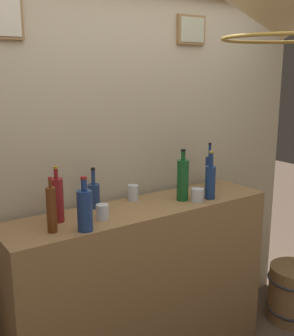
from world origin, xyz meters
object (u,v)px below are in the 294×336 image
liquor_bottle_amaro (183,179)px  glass_tumbler_shot (197,195)px  glass_tumbler_rocks (102,212)px  wooden_barrel (294,293)px  pendant_lamp (284,20)px  glass_tumbler_highball (133,193)px  liquor_bottle_vermouth (85,210)px  liquor_bottle_gin (57,199)px  liquor_bottle_scotch (52,209)px  liquor_bottle_mezcal (210,181)px  liquor_bottle_rum (94,195)px  liquor_bottle_sherry (209,173)px

liquor_bottle_amaro → glass_tumbler_shot: size_ratio=3.95×
glass_tumbler_rocks → wooden_barrel: bearing=-5.6°
pendant_lamp → glass_tumbler_highball: bearing=103.1°
liquor_bottle_vermouth → glass_tumbler_shot: liquor_bottle_vermouth is taller
liquor_bottle_amaro → glass_tumbler_highball: bearing=147.2°
pendant_lamp → wooden_barrel: 2.24m
liquor_bottle_gin → wooden_barrel: (1.79, -0.26, -1.01)m
glass_tumbler_highball → liquor_bottle_scotch: bearing=-160.8°
liquor_bottle_gin → glass_tumbler_highball: liquor_bottle_gin is taller
liquor_bottle_vermouth → liquor_bottle_gin: (-0.06, 0.20, 0.01)m
liquor_bottle_mezcal → glass_tumbler_shot: 0.13m
liquor_bottle_mezcal → glass_tumbler_shot: bearing=179.2°
liquor_bottle_amaro → wooden_barrel: size_ratio=0.76×
liquor_bottle_amaro → liquor_bottle_vermouth: bearing=-170.6°
glass_tumbler_shot → wooden_barrel: 1.32m
liquor_bottle_vermouth → liquor_bottle_rum: 0.37m
liquor_bottle_amaro → liquor_bottle_scotch: size_ratio=1.13×
liquor_bottle_gin → liquor_bottle_scotch: liquor_bottle_gin is taller
liquor_bottle_mezcal → wooden_barrel: (0.83, -0.11, -1.00)m
liquor_bottle_vermouth → liquor_bottle_amaro: bearing=9.4°
liquor_bottle_vermouth → glass_tumbler_highball: (0.48, 0.29, -0.06)m
liquor_bottle_amaro → glass_tumbler_highball: liquor_bottle_amaro is taller
liquor_bottle_vermouth → glass_tumbler_shot: 0.80m
liquor_bottle_rum → glass_tumbler_shot: 0.65m
liquor_bottle_rum → glass_tumbler_highball: liquor_bottle_rum is taller
liquor_bottle_amaro → wooden_barrel: bearing=-10.4°
liquor_bottle_vermouth → glass_tumbler_rocks: liquor_bottle_vermouth is taller
liquor_bottle_sherry → pendant_lamp: size_ratio=0.62×
liquor_bottle_vermouth → liquor_bottle_sherry: bearing=10.8°
liquor_bottle_vermouth → liquor_bottle_mezcal: bearing=3.0°
liquor_bottle_scotch → liquor_bottle_rum: bearing=32.8°
liquor_bottle_vermouth → glass_tumbler_highball: bearing=31.5°
liquor_bottle_scotch → liquor_bottle_gin: bearing=56.8°
liquor_bottle_amaro → glass_tumbler_shot: bearing=-50.5°
liquor_bottle_amaro → wooden_barrel: liquor_bottle_amaro is taller
liquor_bottle_gin → liquor_bottle_amaro: (0.80, -0.08, 0.01)m
glass_tumbler_highball → pendant_lamp: 1.33m
liquor_bottle_rum → liquor_bottle_scotch: size_ratio=0.85×
liquor_bottle_sherry → liquor_bottle_mezcal: bearing=-130.2°
liquor_bottle_rum → glass_tumbler_rocks: bearing=-104.8°
liquor_bottle_sherry → glass_tumbler_rocks: size_ratio=3.89×
liquor_bottle_scotch → wooden_barrel: liquor_bottle_scotch is taller
glass_tumbler_shot → glass_tumbler_highball: bearing=143.0°
liquor_bottle_scotch → glass_tumbler_rocks: bearing=4.1°
liquor_bottle_amaro → liquor_bottle_mezcal: (0.16, -0.08, -0.02)m
liquor_bottle_sherry → glass_tumbler_shot: 0.29m
liquor_bottle_mezcal → liquor_bottle_scotch: (-1.05, 0.03, 0.00)m
liquor_bottle_gin → pendant_lamp: 1.41m
liquor_bottle_sherry → glass_tumbler_highball: 0.57m
liquor_bottle_sherry → glass_tumbler_rocks: 0.89m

